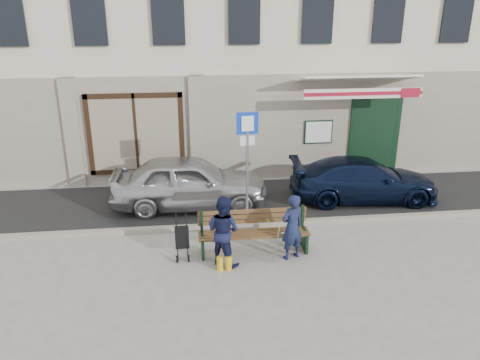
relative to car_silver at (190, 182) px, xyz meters
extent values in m
plane|color=#9E9991|center=(1.70, -2.96, -0.70)|extent=(80.00, 80.00, 0.00)
cube|color=#282828|center=(1.70, 0.14, -0.69)|extent=(60.00, 3.20, 0.01)
cube|color=#9E9384|center=(1.70, -1.46, -0.64)|extent=(60.00, 0.18, 0.12)
cube|color=beige|center=(1.70, 5.54, 4.30)|extent=(20.00, 7.00, 10.00)
cube|color=#9E9384|center=(1.70, 2.00, 0.90)|extent=(20.00, 0.12, 3.20)
cube|color=maroon|center=(-1.50, 2.06, 0.85)|extent=(2.50, 0.12, 2.00)
cube|color=black|center=(5.80, 1.92, 0.60)|extent=(1.60, 0.10, 2.60)
cube|color=black|center=(5.80, 2.39, 0.50)|extent=(1.25, 0.90, 2.40)
cube|color=white|center=(4.00, 1.89, 0.75)|extent=(0.80, 0.03, 0.65)
cube|color=white|center=(4.90, 1.67, 2.38)|extent=(3.40, 1.72, 0.42)
cube|color=white|center=(4.90, 0.81, 2.10)|extent=(3.40, 0.05, 0.28)
cube|color=maroon|center=(4.90, 0.78, 2.10)|extent=(3.40, 0.02, 0.10)
imported|color=silver|center=(0.00, 0.00, 0.00)|extent=(4.15, 1.80, 1.39)
imported|color=black|center=(4.77, -0.08, -0.11)|extent=(4.15, 1.96, 1.17)
cylinder|color=gray|center=(1.38, -1.22, 0.65)|extent=(0.07, 0.07, 2.69)
cube|color=#0D36BB|center=(1.38, -1.22, 1.84)|extent=(0.52, 0.08, 0.52)
cube|color=white|center=(1.38, -1.25, 1.84)|extent=(0.29, 0.05, 0.35)
cube|color=white|center=(1.38, -1.22, 1.42)|extent=(0.35, 0.06, 0.23)
cube|color=brown|center=(1.33, -2.71, -0.25)|extent=(2.40, 0.50, 0.04)
cube|color=brown|center=(1.33, -2.43, 0.04)|extent=(2.40, 0.10, 0.36)
cube|color=black|center=(0.21, -2.71, -0.47)|extent=(0.06, 0.50, 0.45)
cube|color=black|center=(2.45, -2.71, -0.47)|extent=(0.06, 0.50, 0.45)
cube|color=white|center=(2.08, -2.81, -0.22)|extent=(0.34, 0.25, 0.11)
cylinder|color=gray|center=(1.68, -3.38, -0.20)|extent=(0.07, 0.34, 0.96)
cylinder|color=gold|center=(0.53, -3.36, -0.55)|extent=(0.13, 0.13, 0.30)
cylinder|color=gold|center=(0.71, -3.36, -0.55)|extent=(0.13, 0.13, 0.30)
imported|color=#161E3D|center=(2.08, -3.03, 0.03)|extent=(0.62, 0.53, 1.45)
imported|color=#15193A|center=(0.63, -3.08, 0.05)|extent=(0.93, 0.90, 1.50)
cylinder|color=black|center=(-0.34, -2.94, -0.62)|extent=(0.03, 0.15, 0.15)
cylinder|color=black|center=(-0.09, -2.94, -0.62)|extent=(0.03, 0.15, 0.15)
cube|color=black|center=(-0.22, -2.73, -0.23)|extent=(0.30, 0.27, 0.49)
cylinder|color=black|center=(-0.22, -2.61, 0.31)|extent=(0.27, 0.03, 0.02)
camera|label=1|loc=(-0.04, -11.67, 4.35)|focal=35.00mm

